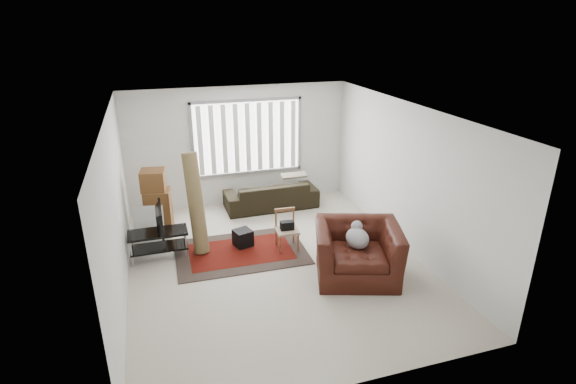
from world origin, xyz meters
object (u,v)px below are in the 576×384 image
moving_boxes (157,205)px  sofa (271,191)px  side_chair (287,228)px  armchair (357,248)px  tv_stand (158,239)px

moving_boxes → sofa: 2.59m
moving_boxes → side_chair: 2.65m
sofa → armchair: armchair is taller
armchair → sofa: bearing=118.5°
tv_stand → sofa: (2.54, 1.63, 0.03)m
sofa → armchair: bearing=99.9°
moving_boxes → side_chair: size_ratio=1.78×
moving_boxes → tv_stand: bearing=-92.2°
moving_boxes → side_chair: bearing=-30.8°
tv_stand → side_chair: bearing=-8.6°
sofa → side_chair: (-0.24, -1.98, 0.02)m
tv_stand → moving_boxes: (0.04, 1.01, 0.25)m
tv_stand → moving_boxes: 1.04m
side_chair → armchair: bearing=-53.3°
moving_boxes → sofa: moving_boxes is taller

